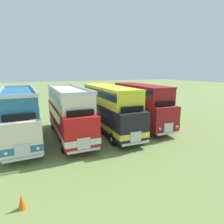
{
  "coord_description": "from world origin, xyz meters",
  "views": [
    {
      "loc": [
        4.58,
        -17.03,
        5.89
      ],
      "look_at": [
        12.52,
        0.52,
        1.77
      ],
      "focal_mm": 30.66,
      "sensor_mm": 36.0,
      "label": 1
    }
  ],
  "objects_px": {
    "bus_eighth_in_row": "(110,107)",
    "bus_ninth_in_row": "(141,103)",
    "cone_mid_row": "(22,202)",
    "bus_sixth_in_row": "(20,115)",
    "bus_seventh_in_row": "(68,111)"
  },
  "relations": [
    {
      "from": "bus_eighth_in_row",
      "to": "bus_ninth_in_row",
      "type": "relative_size",
      "value": 1.05
    },
    {
      "from": "bus_eighth_in_row",
      "to": "cone_mid_row",
      "type": "distance_m",
      "value": 11.83
    },
    {
      "from": "bus_sixth_in_row",
      "to": "bus_seventh_in_row",
      "type": "relative_size",
      "value": 0.98
    },
    {
      "from": "bus_eighth_in_row",
      "to": "cone_mid_row",
      "type": "relative_size",
      "value": 14.92
    },
    {
      "from": "bus_seventh_in_row",
      "to": "bus_ninth_in_row",
      "type": "relative_size",
      "value": 1.02
    },
    {
      "from": "bus_sixth_in_row",
      "to": "cone_mid_row",
      "type": "xyz_separation_m",
      "value": [
        0.04,
        -8.95,
        -2.01
      ]
    },
    {
      "from": "bus_sixth_in_row",
      "to": "cone_mid_row",
      "type": "relative_size",
      "value": 14.19
    },
    {
      "from": "bus_seventh_in_row",
      "to": "bus_eighth_in_row",
      "type": "height_order",
      "value": "bus_seventh_in_row"
    },
    {
      "from": "bus_eighth_in_row",
      "to": "bus_seventh_in_row",
      "type": "bearing_deg",
      "value": 177.61
    },
    {
      "from": "bus_ninth_in_row",
      "to": "bus_sixth_in_row",
      "type": "bearing_deg",
      "value": -178.98
    },
    {
      "from": "bus_sixth_in_row",
      "to": "bus_eighth_in_row",
      "type": "relative_size",
      "value": 0.95
    },
    {
      "from": "cone_mid_row",
      "to": "bus_seventh_in_row",
      "type": "bearing_deg",
      "value": 65.68
    },
    {
      "from": "bus_sixth_in_row",
      "to": "bus_eighth_in_row",
      "type": "height_order",
      "value": "bus_sixth_in_row"
    },
    {
      "from": "bus_sixth_in_row",
      "to": "cone_mid_row",
      "type": "distance_m",
      "value": 9.17
    },
    {
      "from": "cone_mid_row",
      "to": "bus_sixth_in_row",
      "type": "bearing_deg",
      "value": 90.27
    }
  ]
}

